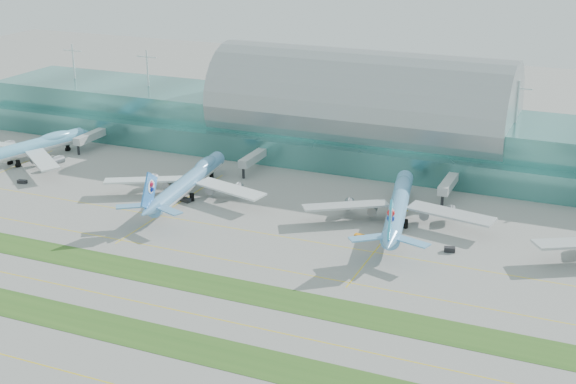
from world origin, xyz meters
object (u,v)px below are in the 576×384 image
at_px(terminal, 361,122).
at_px(airliner_b, 189,181).
at_px(airliner_c, 398,205).
at_px(airliner_a, 22,149).

distance_m(terminal, airliner_b, 80.01).
relative_size(airliner_b, airliner_c, 0.98).
bearing_deg(airliner_c, terminal, 107.18).
relative_size(airliner_a, airliner_b, 1.00).
height_order(airliner_a, airliner_b, airliner_a).
height_order(airliner_a, airliner_c, airliner_c).
xyz_separation_m(terminal, airliner_b, (-39.90, -68.84, -8.41)).
bearing_deg(airliner_b, airliner_c, -2.46).
height_order(terminal, airliner_b, terminal).
bearing_deg(airliner_a, airliner_c, 14.97).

